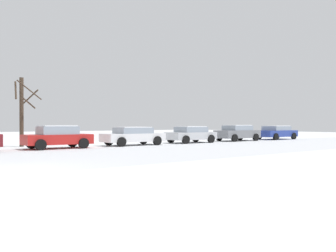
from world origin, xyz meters
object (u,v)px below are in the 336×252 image
(parked_car_white, at_px, (133,136))
(parked_car_blue, at_px, (276,132))
(parked_car_gray, at_px, (237,133))
(parked_car_red, at_px, (58,137))
(parked_car_silver, at_px, (191,134))

(parked_car_white, relative_size, parked_car_blue, 1.01)
(parked_car_gray, bearing_deg, parked_car_red, 179.91)
(parked_car_white, bearing_deg, parked_car_silver, 0.25)
(parked_car_white, bearing_deg, parked_car_gray, -0.18)
(parked_car_silver, bearing_deg, parked_car_blue, -1.31)
(parked_car_red, relative_size, parked_car_blue, 0.91)
(parked_car_gray, bearing_deg, parked_car_white, 179.82)
(parked_car_blue, bearing_deg, parked_car_gray, 177.99)
(parked_car_gray, relative_size, parked_car_blue, 0.97)
(parked_car_white, relative_size, parked_car_silver, 1.10)
(parked_car_red, distance_m, parked_car_white, 5.41)
(parked_car_silver, xyz_separation_m, parked_car_blue, (10.81, -0.25, 0.01))
(parked_car_silver, xyz_separation_m, parked_car_gray, (5.41, -0.06, 0.05))
(parked_car_gray, bearing_deg, parked_car_silver, 179.39)
(parked_car_red, height_order, parked_car_gray, same)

